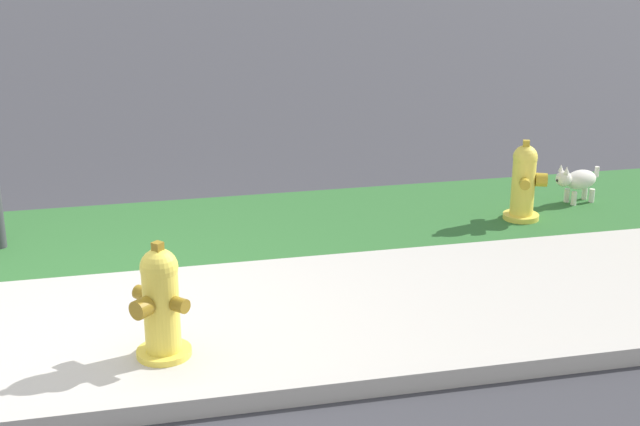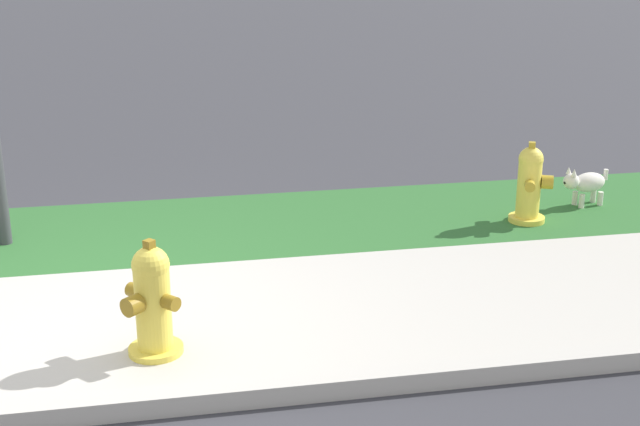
% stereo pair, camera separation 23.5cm
% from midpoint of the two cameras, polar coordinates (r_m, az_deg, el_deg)
% --- Properties ---
extents(ground_plane, '(120.00, 120.00, 0.00)m').
position_cam_midpoint_polar(ground_plane, '(6.06, -14.95, -7.41)').
color(ground_plane, '#38383D').
extents(sidewalk_pavement, '(18.00, 2.04, 0.01)m').
position_cam_midpoint_polar(sidewalk_pavement, '(6.06, -14.95, -7.37)').
color(sidewalk_pavement, '#BCB7AD').
rests_on(sidewalk_pavement, ground).
extents(grass_verge, '(18.00, 1.74, 0.01)m').
position_cam_midpoint_polar(grass_verge, '(7.81, -14.16, -1.37)').
color(grass_verge, '#2D662D').
rests_on(grass_verge, ground).
extents(street_curb, '(18.00, 0.16, 0.12)m').
position_cam_midpoint_polar(street_curb, '(5.07, -15.73, -12.20)').
color(street_curb, '#BCB7AD').
rests_on(street_curb, ground).
extents(fire_hydrant_mid_block, '(0.37, 0.39, 0.73)m').
position_cam_midpoint_polar(fire_hydrant_mid_block, '(8.04, 14.09, 1.80)').
color(fire_hydrant_mid_block, yellow).
rests_on(fire_hydrant_mid_block, ground).
extents(fire_hydrant_far_end, '(0.36, 0.36, 0.75)m').
position_cam_midpoint_polar(fire_hydrant_far_end, '(5.51, -9.48, -5.57)').
color(fire_hydrant_far_end, yellow).
rests_on(fire_hydrant_far_end, ground).
extents(small_white_dog, '(0.48, 0.24, 0.39)m').
position_cam_midpoint_polar(small_white_dog, '(8.66, 17.37, 1.83)').
color(small_white_dog, silver).
rests_on(small_white_dog, ground).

